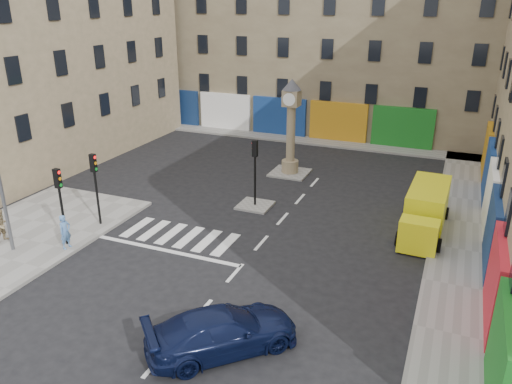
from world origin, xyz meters
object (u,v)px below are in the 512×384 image
Objects in this scene: yellow_van at (426,210)px; pedestrian_blue at (65,232)px; navy_sedan at (223,331)px; traffic_light_left_far at (95,178)px; traffic_light_island at (255,162)px; pedestrian_tan at (2,225)px; traffic_light_left_near at (60,195)px; clock_pillar at (291,121)px.

pedestrian_blue is (-15.00, -8.60, -0.11)m from yellow_van.
navy_sedan is 10.30m from pedestrian_blue.
navy_sedan is at bearing -31.88° from traffic_light_left_far.
traffic_light_island reaches higher than pedestrian_tan.
traffic_light_left_near is at bearing -90.00° from traffic_light_left_far.
traffic_light_left_far reaches higher than navy_sedan.
pedestrian_blue is 1.00× the size of pedestrian_tan.
traffic_light_island is 12.78m from pedestrian_tan.
clock_pillar is 3.76× the size of pedestrian_blue.
traffic_light_left_far is at bearing -157.23° from yellow_van.
pedestrian_tan is at bearing 105.45° from pedestrian_blue.
traffic_light_island is 0.62× the size of yellow_van.
yellow_van reaches higher than pedestrian_tan.
clock_pillar is 3.77× the size of pedestrian_tan.
clock_pillar is at bearing -24.54° from pedestrian_tan.
traffic_light_island is at bearing -175.19° from yellow_van.
pedestrian_tan is (-9.23, -8.69, -1.63)m from traffic_light_island.
traffic_light_island is 2.28× the size of pedestrian_blue.
traffic_light_left_far is at bearing 90.00° from traffic_light_left_near.
traffic_light_left_near is 17.47m from yellow_van.
traffic_light_left_near is at bearing -65.45° from pedestrian_tan.
clock_pillar is at bearing 90.00° from traffic_light_island.
traffic_light_island is (6.30, 7.80, -0.03)m from traffic_light_left_near.
clock_pillar is (0.00, 6.00, 0.96)m from traffic_light_island.
traffic_light_island is 0.61× the size of clock_pillar.
traffic_light_left_near is 2.29× the size of pedestrian_tan.
traffic_light_island is 0.73× the size of navy_sedan.
pedestrian_blue is at bearing -72.37° from pedestrian_tan.
traffic_light_left_near is 3.49m from pedestrian_tan.
yellow_van is (5.31, 12.09, 0.33)m from navy_sedan.
traffic_light_left_near is 2.28× the size of pedestrian_blue.
traffic_light_island is 2.29× the size of pedestrian_tan.
pedestrian_tan is at bearing -163.06° from traffic_light_left_near.
traffic_light_left_far is at bearing 11.72° from pedestrian_blue.
traffic_light_left_near is 1.72m from pedestrian_blue.
traffic_light_left_far is 11.91m from navy_sedan.
yellow_van is at bearing -68.58° from navy_sedan.
yellow_van is 17.29m from pedestrian_blue.
pedestrian_tan is (-18.23, -9.17, -0.11)m from yellow_van.
traffic_light_left_far reaches higher than yellow_van.
traffic_light_left_far is 2.28× the size of pedestrian_blue.
traffic_light_island is at bearing 51.07° from traffic_light_left_near.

